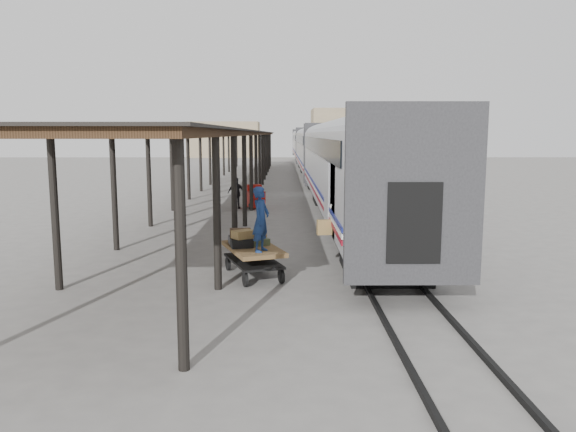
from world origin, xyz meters
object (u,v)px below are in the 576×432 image
(porter, at_px, (261,219))
(baggage_cart, at_px, (253,254))
(pedestrian, at_px, (237,193))
(luggage_tug, at_px, (255,198))

(porter, bearing_deg, baggage_cart, 43.62)
(pedestrian, bearing_deg, luggage_tug, -155.19)
(luggage_tug, height_order, porter, porter)
(porter, xyz_separation_m, pedestrian, (-1.92, 15.09, -0.89))
(baggage_cart, relative_size, porter, 1.54)
(luggage_tug, relative_size, pedestrian, 0.93)
(porter, relative_size, pedestrian, 1.04)
(baggage_cart, xyz_separation_m, pedestrian, (-1.67, 14.44, 0.19))
(baggage_cart, relative_size, pedestrian, 1.60)
(baggage_cart, height_order, porter, porter)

